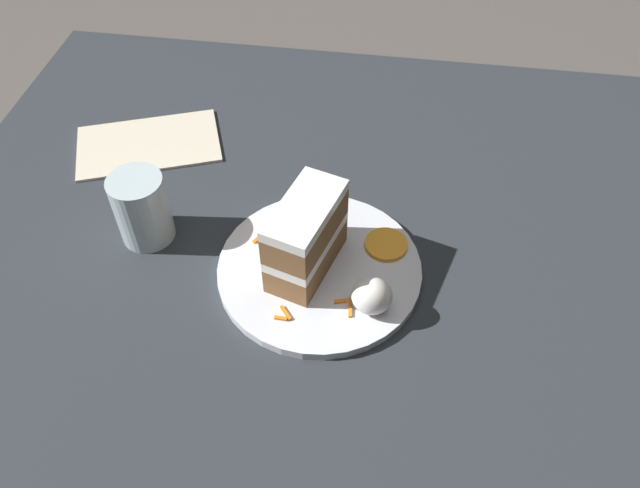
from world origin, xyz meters
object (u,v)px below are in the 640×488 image
plate (320,266)px  orange_garnish (386,245)px  cream_dollop (372,296)px  drinking_glass (143,212)px  cake_slice (306,235)px  menu_card (148,144)px

plate → orange_garnish: size_ratio=4.65×
plate → cream_dollop: (0.07, -0.06, 0.03)m
drinking_glass → orange_garnish: bearing=2.6°
cream_dollop → orange_garnish: cream_dollop is taller
orange_garnish → drinking_glass: (-0.30, -0.01, 0.03)m
orange_garnish → drinking_glass: 0.30m
cake_slice → menu_card: bearing=160.1°
cake_slice → plate: bearing=24.8°
cake_slice → orange_garnish: cake_slice is taller
cake_slice → cream_dollop: 0.10m
plate → menu_card: (-0.29, 0.20, -0.00)m
cream_dollop → drinking_glass: drinking_glass is taller
plate → cake_slice: size_ratio=1.95×
plate → drinking_glass: 0.23m
cake_slice → cream_dollop: size_ratio=2.70×
plate → cake_slice: cake_slice is taller
cream_dollop → menu_card: size_ratio=0.23×
cake_slice → menu_card: (-0.27, 0.20, -0.06)m
cake_slice → cream_dollop: cake_slice is taller
cake_slice → menu_card: size_ratio=0.62×
plate → cream_dollop: 0.09m
orange_garnish → cake_slice: bearing=-155.8°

